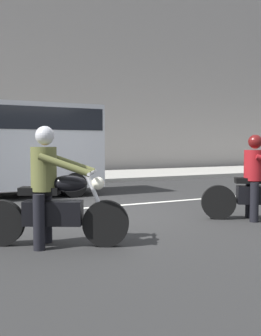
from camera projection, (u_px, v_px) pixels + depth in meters
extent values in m
plane|color=#262626|center=(104.00, 215.00, 7.57)|extent=(80.00, 80.00, 0.00)
cube|color=#99968E|center=(19.00, 179.00, 14.66)|extent=(40.00, 4.40, 0.14)
cube|color=gray|center=(1.00, 16.00, 17.26)|extent=(40.00, 1.40, 14.12)
cube|color=silver|center=(112.00, 206.00, 8.63)|extent=(18.00, 0.14, 0.01)
cylinder|color=black|center=(106.00, 223.00, 5.18)|extent=(0.60, 0.40, 0.62)
cylinder|color=black|center=(1.00, 223.00, 5.22)|extent=(0.60, 0.40, 0.62)
cylinder|color=silver|center=(97.00, 198.00, 5.16)|extent=(0.33, 0.22, 0.74)
cube|color=black|center=(53.00, 213.00, 5.19)|extent=(0.81, 0.62, 0.32)
ellipsoid|color=black|center=(69.00, 183.00, 5.16)|extent=(0.54, 0.44, 0.22)
cube|color=black|center=(40.00, 191.00, 5.18)|extent=(0.57, 0.46, 0.10)
cylinder|color=silver|center=(92.00, 173.00, 5.15)|extent=(0.37, 0.63, 0.04)
sphere|color=silver|center=(98.00, 183.00, 5.15)|extent=(0.17, 0.17, 0.17)
cylinder|color=silver|center=(34.00, 219.00, 5.37)|extent=(0.65, 0.40, 0.07)
cylinder|color=black|center=(39.00, 222.00, 5.00)|extent=(0.20, 0.20, 0.72)
cylinder|color=black|center=(47.00, 217.00, 5.40)|extent=(0.20, 0.20, 0.72)
cylinder|color=brown|center=(44.00, 169.00, 5.16)|extent=(0.46, 0.46, 0.58)
cylinder|color=brown|center=(65.00, 165.00, 4.93)|extent=(0.63, 0.40, 0.31)
cylinder|color=brown|center=(71.00, 163.00, 5.37)|extent=(0.63, 0.40, 0.31)
sphere|color=tan|center=(45.00, 138.00, 5.14)|extent=(0.20, 0.20, 0.20)
sphere|color=#B7B7BC|center=(45.00, 135.00, 5.13)|extent=(0.25, 0.25, 0.25)
cylinder|color=black|center=(219.00, 202.00, 7.09)|extent=(0.59, 0.44, 0.62)
cube|color=black|center=(260.00, 195.00, 7.01)|extent=(0.83, 0.67, 0.32)
cube|color=black|center=(250.00, 180.00, 7.02)|extent=(0.57, 0.48, 0.10)
cylinder|color=silver|center=(241.00, 200.00, 7.21)|extent=(0.63, 0.44, 0.07)
cylinder|color=black|center=(254.00, 202.00, 6.83)|extent=(0.21, 0.21, 0.69)
cylinder|color=black|center=(250.00, 199.00, 7.23)|extent=(0.21, 0.21, 0.69)
cylinder|color=maroon|center=(254.00, 165.00, 6.99)|extent=(0.47, 0.47, 0.55)
sphere|color=tan|center=(255.00, 143.00, 6.97)|extent=(0.20, 0.20, 0.20)
sphere|color=#510F0F|center=(255.00, 142.00, 6.97)|extent=(0.25, 0.25, 0.25)
cube|color=#B2B5BA|center=(13.00, 146.00, 10.16)|extent=(4.41, 1.90, 2.17)
cube|color=black|center=(12.00, 120.00, 10.12)|extent=(4.27, 1.93, 0.56)
cylinder|color=black|center=(64.00, 182.00, 10.85)|extent=(0.64, 1.96, 0.64)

